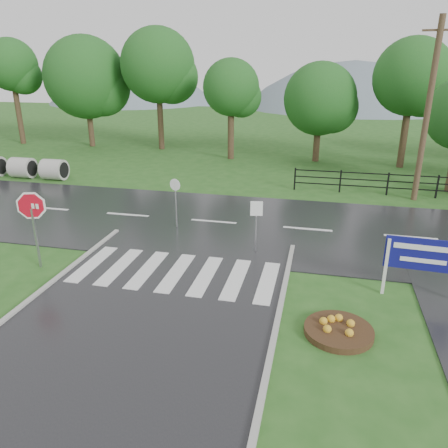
# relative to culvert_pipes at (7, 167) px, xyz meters

# --- Properties ---
(ground) EXTENTS (120.00, 120.00, 0.00)m
(ground) POSITION_rel_culvert_pipes_xyz_m (14.04, -15.00, -0.60)
(ground) COLOR #26571D
(ground) RESTS_ON ground
(main_road) EXTENTS (90.00, 8.00, 0.04)m
(main_road) POSITION_rel_culvert_pipes_xyz_m (14.04, -5.00, -0.60)
(main_road) COLOR black
(main_road) RESTS_ON ground
(crosswalk) EXTENTS (6.50, 2.80, 0.02)m
(crosswalk) POSITION_rel_culvert_pipes_xyz_m (14.04, -10.00, -0.54)
(crosswalk) COLOR silver
(crosswalk) RESTS_ON ground
(fence_west) EXTENTS (9.58, 0.08, 1.20)m
(fence_west) POSITION_rel_culvert_pipes_xyz_m (21.79, 1.00, 0.12)
(fence_west) COLOR black
(fence_west) RESTS_ON ground
(hills) EXTENTS (102.00, 48.00, 48.00)m
(hills) POSITION_rel_culvert_pipes_xyz_m (17.53, 50.00, -16.14)
(hills) COLOR slate
(hills) RESTS_ON ground
(treeline) EXTENTS (83.20, 5.20, 10.00)m
(treeline) POSITION_rel_culvert_pipes_xyz_m (15.04, 9.00, -0.60)
(treeline) COLOR #18501A
(treeline) RESTS_ON ground
(culvert_pipes) EXTENTS (7.60, 1.20, 1.20)m
(culvert_pipes) POSITION_rel_culvert_pipes_xyz_m (0.00, 0.00, 0.00)
(culvert_pipes) COLOR #9E9B93
(culvert_pipes) RESTS_ON ground
(stop_sign) EXTENTS (1.18, 0.43, 2.81)m
(stop_sign) POSITION_rel_culvert_pipes_xyz_m (9.41, -10.53, 1.35)
(stop_sign) COLOR #939399
(stop_sign) RESTS_ON ground
(estate_billboard) EXTENTS (2.12, 0.18, 1.85)m
(estate_billboard) POSITION_rel_culvert_pipes_xyz_m (21.45, -9.82, 0.68)
(estate_billboard) COLOR silver
(estate_billboard) RESTS_ON ground
(flower_bed) EXTENTS (1.75, 1.75, 0.35)m
(flower_bed) POSITION_rel_culvert_pipes_xyz_m (19.17, -12.27, -0.47)
(flower_bed) COLOR #332111
(flower_bed) RESTS_ON ground
(reg_sign_small) EXTENTS (0.43, 0.09, 1.96)m
(reg_sign_small) POSITION_rel_culvert_pipes_xyz_m (16.30, -7.72, 0.80)
(reg_sign_small) COLOR #939399
(reg_sign_small) RESTS_ON ground
(reg_sign_round) EXTENTS (0.48, 0.15, 2.11)m
(reg_sign_round) POSITION_rel_culvert_pipes_xyz_m (12.70, -5.97, 0.75)
(reg_sign_round) COLOR #939399
(reg_sign_round) RESTS_ON ground
(utility_pole_east) EXTENTS (1.51, 0.31, 8.49)m
(utility_pole_east) POSITION_rel_culvert_pipes_xyz_m (23.05, 0.50, 3.71)
(utility_pole_east) COLOR #473523
(utility_pole_east) RESTS_ON ground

